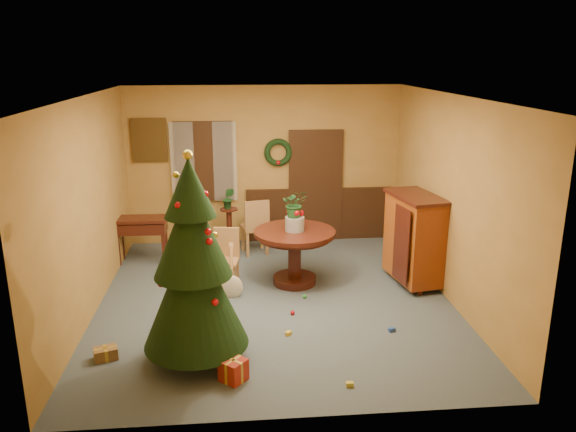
{
  "coord_description": "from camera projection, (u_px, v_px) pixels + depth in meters",
  "views": [
    {
      "loc": [
        -0.5,
        -7.45,
        3.43
      ],
      "look_at": [
        0.22,
        0.4,
        1.15
      ],
      "focal_mm": 35.0,
      "sensor_mm": 36.0,
      "label": 1
    }
  ],
  "objects": [
    {
      "name": "christmas_tree",
      "position": [
        193.0,
        266.0,
        6.21
      ],
      "size": [
        1.2,
        1.2,
        2.47
      ],
      "color": "#382111",
      "rests_on": "floor"
    },
    {
      "name": "centerpiece_plant",
      "position": [
        295.0,
        204.0,
        8.37
      ],
      "size": [
        0.38,
        0.33,
        0.42
      ],
      "primitive_type": "imported",
      "color": "#1E4C23",
      "rests_on": "urn"
    },
    {
      "name": "sideboard",
      "position": [
        414.0,
        237.0,
        8.52
      ],
      "size": [
        0.76,
        1.18,
        1.41
      ],
      "color": "#5A190A",
      "rests_on": "floor"
    },
    {
      "name": "guitar",
      "position": [
        232.0,
        273.0,
        8.12
      ],
      "size": [
        0.36,
        0.51,
        0.74
      ],
      "primitive_type": null,
      "rotation": [
        -0.49,
        0.0,
        0.08
      ],
      "color": "beige",
      "rests_on": "floor"
    },
    {
      "name": "dining_table",
      "position": [
        295.0,
        247.0,
        8.56
      ],
      "size": [
        1.24,
        1.24,
        0.86
      ],
      "color": "black",
      "rests_on": "floor"
    },
    {
      "name": "toy_a",
      "position": [
        392.0,
        330.0,
        7.19
      ],
      "size": [
        0.09,
        0.07,
        0.05
      ],
      "primitive_type": "cube",
      "rotation": [
        0.0,
        0.0,
        0.34
      ],
      "color": "#2548A3",
      "rests_on": "floor"
    },
    {
      "name": "room_envelope",
      "position": [
        276.0,
        183.0,
        10.41
      ],
      "size": [
        5.5,
        5.5,
        5.5
      ],
      "color": "#36434E",
      "rests_on": "ground"
    },
    {
      "name": "chair_near",
      "position": [
        226.0,
        256.0,
        8.48
      ],
      "size": [
        0.45,
        0.45,
        0.91
      ],
      "color": "#9C663E",
      "rests_on": "floor"
    },
    {
      "name": "stand_plant",
      "position": [
        228.0,
        198.0,
        9.86
      ],
      "size": [
        0.24,
        0.21,
        0.38
      ],
      "primitive_type": "imported",
      "rotation": [
        0.0,
        0.0,
        -0.2
      ],
      "color": "#19471E",
      "rests_on": "plant_stand"
    },
    {
      "name": "gift_c",
      "position": [
        106.0,
        353.0,
        6.53
      ],
      "size": [
        0.31,
        0.26,
        0.14
      ],
      "color": "olive",
      "rests_on": "floor"
    },
    {
      "name": "gift_a",
      "position": [
        222.0,
        339.0,
        6.83
      ],
      "size": [
        0.39,
        0.35,
        0.18
      ],
      "color": "olive",
      "rests_on": "floor"
    },
    {
      "name": "toy_b",
      "position": [
        305.0,
        296.0,
        8.17
      ],
      "size": [
        0.06,
        0.06,
        0.06
      ],
      "primitive_type": "sphere",
      "color": "green",
      "rests_on": "floor"
    },
    {
      "name": "chair_far",
      "position": [
        256.0,
        225.0,
        9.85
      ],
      "size": [
        0.52,
        0.52,
        1.01
      ],
      "color": "#9C663E",
      "rests_on": "floor"
    },
    {
      "name": "toy_e",
      "position": [
        350.0,
        384.0,
        6.01
      ],
      "size": [
        0.08,
        0.05,
        0.05
      ],
      "primitive_type": "cube",
      "rotation": [
        0.0,
        0.0,
        -0.04
      ],
      "color": "gold",
      "rests_on": "floor"
    },
    {
      "name": "gift_b",
      "position": [
        233.0,
        370.0,
        6.1
      ],
      "size": [
        0.34,
        0.34,
        0.25
      ],
      "color": "#A02515",
      "rests_on": "floor"
    },
    {
      "name": "toy_d",
      "position": [
        293.0,
        313.0,
        7.66
      ],
      "size": [
        0.06,
        0.06,
        0.06
      ],
      "primitive_type": "sphere",
      "color": "red",
      "rests_on": "floor"
    },
    {
      "name": "gift_d",
      "position": [
        229.0,
        348.0,
        6.69
      ],
      "size": [
        0.31,
        0.15,
        0.11
      ],
      "color": "#A02515",
      "rests_on": "floor"
    },
    {
      "name": "toy_c",
      "position": [
        288.0,
        333.0,
        7.1
      ],
      "size": [
        0.09,
        0.09,
        0.05
      ],
      "primitive_type": "cube",
      "rotation": [
        0.0,
        0.0,
        0.78
      ],
      "color": "gold",
      "rests_on": "floor"
    },
    {
      "name": "urn",
      "position": [
        295.0,
        224.0,
        8.46
      ],
      "size": [
        0.29,
        0.29,
        0.21
      ],
      "primitive_type": "cylinder",
      "color": "slate",
      "rests_on": "dining_table"
    },
    {
      "name": "writing_desk",
      "position": [
        141.0,
        229.0,
        9.46
      ],
      "size": [
        0.89,
        0.46,
        0.78
      ],
      "color": "black",
      "rests_on": "floor"
    },
    {
      "name": "plant_stand",
      "position": [
        229.0,
        225.0,
        10.0
      ],
      "size": [
        0.31,
        0.31,
        0.8
      ],
      "color": "black",
      "rests_on": "floor"
    }
  ]
}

